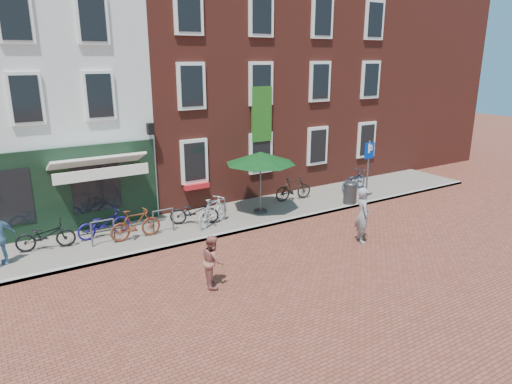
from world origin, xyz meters
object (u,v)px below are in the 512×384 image
bicycle_0 (45,235)px  litter_bin (350,191)px  bicycle_2 (104,223)px  bicycle_4 (194,212)px  bicycle_3 (213,211)px  parking_sign (369,161)px  woman (362,215)px  bicycle_1 (136,224)px  bicycle_5 (293,188)px  boy (213,261)px  bicycle_6 (354,180)px  parasol (261,155)px

bicycle_0 → litter_bin: bearing=-88.1°
bicycle_2 → bicycle_4: same height
bicycle_0 → bicycle_3: (5.37, -0.77, 0.05)m
litter_bin → bicycle_0: (-11.20, 1.47, -0.05)m
parking_sign → bicycle_2: 10.46m
woman → bicycle_1: woman is taller
parking_sign → bicycle_1: parking_sign is taller
bicycle_0 → bicycle_5: size_ratio=1.03×
boy → bicycle_6: 10.29m
bicycle_4 → bicycle_6: 7.80m
litter_bin → parking_sign: (0.85, -0.06, 1.18)m
bicycle_3 → bicycle_2: bearing=49.0°
woman → bicycle_5: 4.64m
bicycle_4 → bicycle_2: bearing=107.2°
litter_bin → bicycle_3: bearing=173.1°
bicycle_1 → parking_sign: bearing=-96.7°
bicycle_1 → bicycle_3: 2.74m
parasol → boy: parasol is taller
woman → bicycle_6: 5.75m
bicycle_1 → bicycle_6: bicycle_1 is taller
litter_bin → bicycle_2: bearing=170.3°
bicycle_0 → bicycle_4: same height
bicycle_0 → woman: bearing=-107.3°
parasol → bicycle_4: 3.22m
bicycle_1 → bicycle_5: (6.88, 0.72, 0.00)m
bicycle_0 → bicycle_6: bearing=-81.2°
parasol → bicycle_2: size_ratio=1.53×
bicycle_1 → bicycle_4: bearing=-83.9°
litter_bin → bicycle_6: size_ratio=0.57×
parasol → bicycle_1: bearing=-178.3°
bicycle_0 → bicycle_5: (9.51, 0.10, 0.05)m
bicycle_1 → bicycle_6: (10.01, 0.48, -0.05)m
woman → bicycle_0: (-8.90, 4.49, -0.36)m
woman → bicycle_6: size_ratio=1.06×
boy → parking_sign: bearing=-52.7°
parking_sign → bicycle_6: 1.96m
woman → bicycle_1: bearing=83.0°
bicycle_5 → bicycle_6: bearing=-89.8°
boy → bicycle_0: (-3.40, 4.66, -0.15)m
woman → boy: 5.51m
bicycle_1 → bicycle_2: (-0.84, 0.75, -0.05)m
boy → bicycle_1: boy is taller
bicycle_0 → bicycle_6: size_ratio=1.00×
woman → bicycle_4: bearing=69.1°
bicycle_0 → bicycle_3: bicycle_3 is taller
boy → bicycle_3: 4.37m
parking_sign → bicycle_4: parking_sign is taller
bicycle_0 → bicycle_4: size_ratio=1.00×
litter_bin → bicycle_6: litter_bin is taller
woman → bicycle_4: woman is taller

